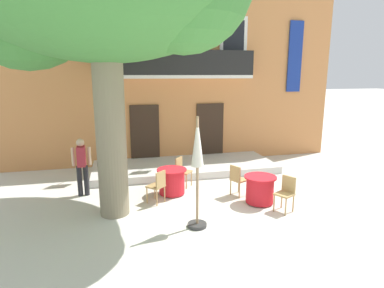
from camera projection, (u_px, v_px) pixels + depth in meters
name	position (u px, v px, depth m)	size (l,w,h in m)	color
ground_plane	(237.00, 210.00, 8.31)	(120.00, 120.00, 0.00)	beige
building_facade	(169.00, 67.00, 14.03)	(13.00, 5.09, 7.50)	#CC844C
entrance_step_platform	(185.00, 167.00, 11.74)	(6.50, 2.45, 0.25)	silver
cafe_table_near_tree	(172.00, 181.00, 9.34)	(0.86, 0.86, 0.76)	red
cafe_chair_near_tree_0	(182.00, 170.00, 10.00)	(0.56, 0.56, 0.91)	tan
cafe_chair_near_tree_1	(158.00, 185.00, 8.65)	(0.57, 0.57, 0.91)	tan
cafe_table_middle	(260.00, 189.00, 8.68)	(0.86, 0.86, 0.76)	red
cafe_chair_middle_0	(237.00, 178.00, 9.17)	(0.53, 0.53, 0.91)	tan
cafe_chair_middle_1	(286.00, 191.00, 8.15)	(0.54, 0.54, 0.91)	tan
cafe_umbrella	(197.00, 156.00, 7.06)	(0.44, 0.44, 2.55)	#997A56
pedestrian_near_entrance	(82.00, 164.00, 9.13)	(0.53, 0.34, 1.67)	#232328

